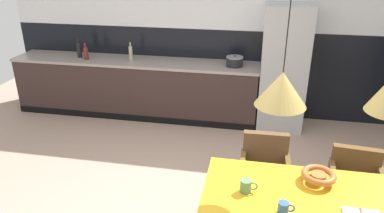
# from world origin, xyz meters

# --- Properties ---
(back_wall_splashback_dark) EXTENTS (6.87, 0.12, 1.36)m
(back_wall_splashback_dark) POSITION_xyz_m (0.00, 2.81, 0.68)
(back_wall_splashback_dark) COLOR black
(back_wall_splashback_dark) RESTS_ON ground
(kitchen_counter) EXTENTS (3.86, 0.63, 0.90)m
(kitchen_counter) POSITION_xyz_m (-1.37, 2.45, 0.45)
(kitchen_counter) COLOR #372725
(kitchen_counter) RESTS_ON ground
(refrigerator_column) EXTENTS (0.65, 0.60, 1.80)m
(refrigerator_column) POSITION_xyz_m (0.89, 2.45, 0.90)
(refrigerator_column) COLOR #ADAFB2
(refrigerator_column) RESTS_ON ground
(dining_table) EXTENTS (1.75, 0.81, 0.76)m
(dining_table) POSITION_xyz_m (1.05, -0.33, 0.71)
(dining_table) COLOR gold
(dining_table) RESTS_ON ground
(armchair_by_stool) EXTENTS (0.50, 0.48, 0.78)m
(armchair_by_stool) POSITION_xyz_m (0.67, 0.48, 0.50)
(armchair_by_stool) COLOR brown
(armchair_by_stool) RESTS_ON ground
(armchair_corner_seat) EXTENTS (0.53, 0.51, 0.72)m
(armchair_corner_seat) POSITION_xyz_m (1.53, 0.44, 0.48)
(armchair_corner_seat) COLOR brown
(armchair_corner_seat) RESTS_ON ground
(fruit_bowl) EXTENTS (0.28, 0.28, 0.09)m
(fruit_bowl) POSITION_xyz_m (1.07, -0.13, 0.82)
(fruit_bowl) COLOR #B2662D
(fruit_bowl) RESTS_ON dining_table
(mug_tall_blue) EXTENTS (0.14, 0.09, 0.10)m
(mug_tall_blue) POSITION_xyz_m (0.51, -0.37, 0.81)
(mug_tall_blue) COLOR #5B8456
(mug_tall_blue) RESTS_ON dining_table
(mug_glass_clear) EXTENTS (0.12, 0.08, 0.09)m
(mug_glass_clear) POSITION_xyz_m (0.78, -0.57, 0.80)
(mug_glass_clear) COLOR #335B93
(mug_glass_clear) RESTS_ON dining_table
(cooking_pot) EXTENTS (0.25, 0.25, 0.17)m
(cooking_pot) POSITION_xyz_m (0.19, 2.43, 0.97)
(cooking_pot) COLOR black
(cooking_pot) RESTS_ON kitchen_counter
(bottle_oil_tall) EXTENTS (0.07, 0.07, 0.31)m
(bottle_oil_tall) POSITION_xyz_m (-2.26, 2.44, 1.02)
(bottle_oil_tall) COLOR black
(bottle_oil_tall) RESTS_ON kitchen_counter
(bottle_wine_green) EXTENTS (0.07, 0.07, 0.26)m
(bottle_wine_green) POSITION_xyz_m (-2.11, 2.35, 1.00)
(bottle_wine_green) COLOR maroon
(bottle_wine_green) RESTS_ON kitchen_counter
(bottle_vinegar_dark) EXTENTS (0.06, 0.06, 0.28)m
(bottle_vinegar_dark) POSITION_xyz_m (-1.41, 2.44, 1.01)
(bottle_vinegar_dark) COLOR tan
(bottle_vinegar_dark) RESTS_ON kitchen_counter
(pendant_lamp_over_table_near) EXTENTS (0.37, 0.37, 1.20)m
(pendant_lamp_over_table_near) POSITION_xyz_m (0.70, -0.28, 1.59)
(pendant_lamp_over_table_near) COLOR black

